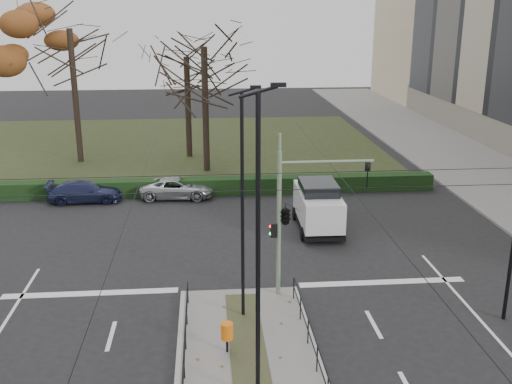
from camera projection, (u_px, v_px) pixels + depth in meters
ground at (249, 361)px, 19.45m from camera, size 140.00×140.00×0.00m
sidewalk_east at (482, 172)px, 41.86m from camera, size 8.00×90.00×0.14m
park at (148, 147)px, 49.42m from camera, size 38.00×26.00×0.10m
hedge at (128, 188)px, 36.52m from camera, size 38.00×1.00×1.00m
median_railing at (256, 383)px, 16.68m from camera, size 4.14×13.24×0.92m
catenary at (245, 245)px, 19.99m from camera, size 20.00×34.00×6.00m
traffic_light at (288, 213)px, 22.85m from camera, size 3.99×2.22×5.80m
litter_bin at (227, 332)px, 19.53m from camera, size 0.41×0.41×1.05m
streetlamp_median_near at (259, 251)px, 15.99m from camera, size 0.76×0.16×9.10m
streetlamp_median_far at (243, 205)px, 20.89m from camera, size 0.70×0.14×8.43m
parked_car_third at (85, 191)px, 35.43m from camera, size 4.34×1.84×1.25m
parked_car_fourth at (177, 188)px, 36.16m from camera, size 4.49×2.24×1.22m
white_van at (318, 205)px, 30.83m from camera, size 2.25×4.80×2.52m
rust_tree at (69, 28)px, 41.83m from camera, size 9.63×9.63×12.60m
bare_tree_center at (187, 64)px, 44.16m from camera, size 6.35×6.35×9.98m
bare_tree_near at (204, 56)px, 39.87m from camera, size 7.20×7.20×11.28m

